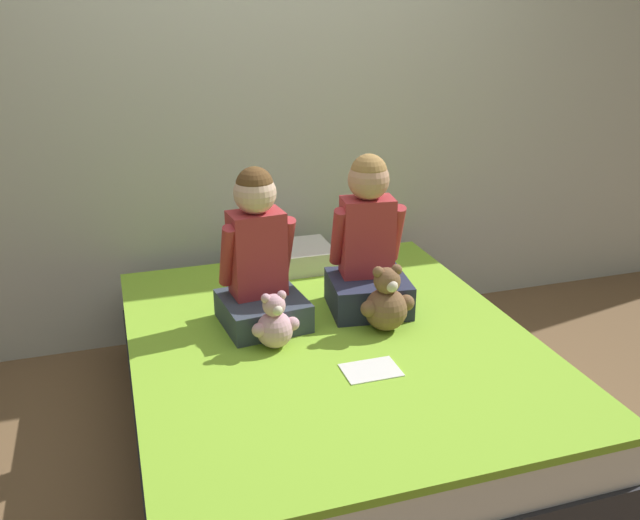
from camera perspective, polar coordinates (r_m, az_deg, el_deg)
name	(u,v)px	position (r m, az deg, el deg)	size (l,w,h in m)	color
ground_plane	(330,430)	(3.02, 0.89, -14.10)	(14.00, 14.00, 0.00)	brown
wall_behind_bed	(264,100)	(3.53, -4.73, 13.24)	(8.00, 0.06, 2.50)	beige
bed	(331,385)	(2.89, 0.91, -10.48)	(1.60, 1.90, 0.45)	#2D2D33
child_on_left	(259,260)	(2.80, -5.18, 0.01)	(0.37, 0.37, 0.67)	#384251
child_on_right	(368,246)	(2.93, 4.06, 1.15)	(0.37, 0.35, 0.69)	#282D47
teddy_bear_held_by_left_child	(275,324)	(2.67, -3.84, -5.41)	(0.19, 0.15, 0.23)	#DBA3B2
teddy_bear_held_by_right_child	(386,303)	(2.80, 5.59, -3.59)	(0.24, 0.18, 0.28)	brown
pillow_at_headboard	(283,259)	(3.42, -3.13, 0.13)	(0.49, 0.30, 0.11)	silver
sign_card	(371,370)	(2.55, 4.31, -9.23)	(0.21, 0.15, 0.00)	white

